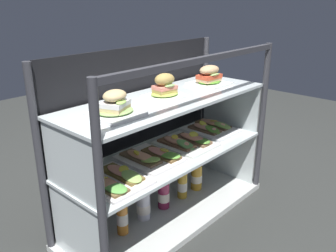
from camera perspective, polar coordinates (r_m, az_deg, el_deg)
name	(u,v)px	position (r m, az deg, el deg)	size (l,w,h in m)	color
ground_plane	(168,217)	(2.03, 0.00, -14.37)	(6.00, 6.00, 0.02)	#2B2D2B
case_base_deck	(168,212)	(2.01, 0.00, -13.75)	(1.21, 0.46, 0.03)	beige
case_frame	(151,127)	(1.87, -2.80, -0.17)	(1.21, 0.46, 0.90)	#333338
riser_lower_tier	(168,183)	(1.92, 0.00, -9.24)	(1.14, 0.39, 0.33)	silver
shelf_lower_glass	(168,154)	(1.84, 0.00, -4.56)	(1.16, 0.41, 0.01)	silver
riser_upper_tier	(168,127)	(1.78, 0.00, -0.22)	(1.14, 0.39, 0.28)	silver
shelf_upper_glass	(168,99)	(1.74, 0.00, 4.38)	(1.16, 0.41, 0.01)	silver
plated_roll_sandwich_mid_right	(115,107)	(1.46, -8.47, 3.11)	(0.19, 0.19, 0.11)	white
plated_roll_sandwich_near_right_corner	(165,88)	(1.73, -0.54, 6.06)	(0.17, 0.17, 0.12)	white
plated_roll_sandwich_left_of_center	(209,77)	(1.99, 6.64, 7.78)	(0.20, 0.20, 0.11)	white
open_sandwich_tray_near_right_corner	(115,180)	(1.56, -8.50, -8.57)	(0.24, 0.29, 0.05)	white
open_sandwich_tray_far_right	(151,157)	(1.75, -2.73, -5.05)	(0.24, 0.29, 0.06)	white
open_sandwich_tray_near_left_corner	(186,142)	(1.92, 2.93, -2.66)	(0.24, 0.29, 0.06)	white
open_sandwich_tray_far_left	(211,128)	(2.14, 6.95, -0.33)	(0.24, 0.29, 0.06)	white
juice_bottle_front_fourth	(99,233)	(1.73, -11.09, -16.50)	(0.06, 0.06, 0.20)	#9F2143
juice_bottle_back_center	(122,218)	(1.80, -7.38, -14.43)	(0.06, 0.06, 0.21)	orange
juice_bottle_front_right_end	(143,205)	(1.90, -3.98, -12.59)	(0.07, 0.07, 0.20)	silver
juice_bottle_front_middle	(164,193)	(1.98, -0.71, -10.79)	(0.07, 0.07, 0.22)	#932348
juice_bottle_back_left	(182,184)	(2.08, 2.32, -9.27)	(0.06, 0.06, 0.22)	gold
juice_bottle_front_second	(196,176)	(2.17, 4.61, -8.06)	(0.07, 0.07, 0.21)	gold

